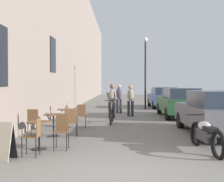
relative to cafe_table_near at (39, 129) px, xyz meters
name	(u,v)px	position (x,y,z in m)	size (l,w,h in m)	color
ground_plane	(115,181)	(2.00, -2.40, -0.52)	(88.00, 88.00, 0.00)	slate
building_facade_left	(66,28)	(-1.45, 11.60, 4.92)	(0.54, 68.00, 10.89)	gray
cafe_table_near	(39,129)	(0.00, 0.00, 0.00)	(0.64, 0.64, 0.72)	black
cafe_chair_near_toward_street	(62,129)	(0.57, 0.08, 0.00)	(0.39, 0.39, 0.89)	black
cafe_chair_near_toward_wall	(34,134)	(0.08, -0.68, 0.00)	(0.38, 0.38, 0.89)	black
cafe_table_mid	(53,120)	(-0.06, 1.89, 0.00)	(0.64, 0.64, 0.72)	black
cafe_chair_mid_toward_street	(34,121)	(-0.68, 1.81, 0.00)	(0.38, 0.38, 0.89)	black
cafe_chair_mid_toward_wall	(72,120)	(0.52, 1.96, 0.00)	(0.46, 0.46, 0.89)	black
cafe_table_far	(65,114)	(-0.03, 3.77, 0.00)	(0.64, 0.64, 0.72)	black
cafe_chair_far_toward_street	(81,114)	(0.59, 3.85, 0.00)	(0.43, 0.43, 0.89)	black
cafe_chair_far_toward_wall	(64,116)	(0.05, 3.11, 0.00)	(0.42, 0.42, 0.89)	black
sandwich_board_sign	(3,141)	(-0.54, -1.00, -0.11)	(0.63, 0.51, 0.84)	black
cyclist_on_bicycle	(112,104)	(1.75, 5.26, 0.29)	(0.52, 1.76, 1.74)	black
pedestrian_near	(130,99)	(2.67, 7.87, 0.41)	(0.34, 0.24, 1.65)	#26262D
pedestrian_mid	(119,97)	(2.06, 9.55, 0.44)	(0.37, 0.28, 1.70)	#26262D
street_lamp	(145,64)	(3.86, 12.32, 2.59)	(0.32, 0.32, 4.90)	black
parked_car_nearest	(213,112)	(5.21, 2.29, 0.25)	(1.76, 4.16, 1.48)	#595960
parked_car_second	(179,102)	(5.15, 7.53, 0.26)	(1.80, 4.23, 1.50)	#23512D
parked_car_third	(163,97)	(5.21, 13.52, 0.25)	(1.81, 4.21, 1.49)	#384C84
parked_motorcycle	(206,135)	(4.25, -0.10, -0.12)	(0.62, 2.15, 0.92)	black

